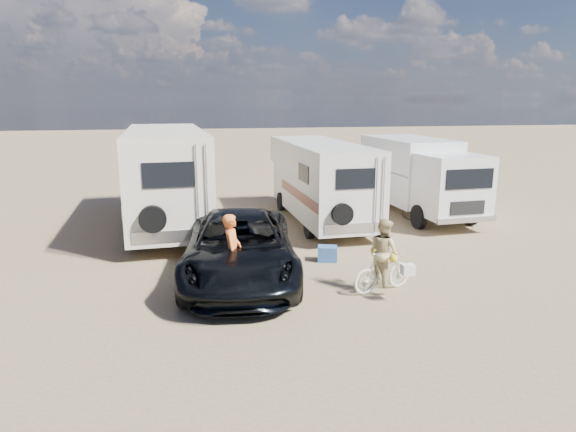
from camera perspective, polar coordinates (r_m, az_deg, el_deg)
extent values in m
plane|color=#917A56|center=(12.90, 10.37, -7.46)|extent=(140.00, 140.00, 0.00)
imported|color=black|center=(12.79, -5.53, -3.55)|extent=(3.36, 6.23, 1.66)
imported|color=orange|center=(11.89, -6.30, -6.53)|extent=(2.01, 1.03, 1.00)
imported|color=beige|center=(12.21, 10.76, -6.19)|extent=(1.72, 0.93, 0.99)
imported|color=orange|center=(11.77, -6.35, -4.81)|extent=(0.54, 0.71, 1.75)
imported|color=#CCB882|center=(12.11, 10.82, -4.83)|extent=(0.81, 0.92, 1.60)
imported|color=#282A28|center=(19.38, 15.53, 0.75)|extent=(1.90, 1.71, 1.00)
cube|color=#2F5697|center=(14.30, 4.50, -4.30)|extent=(0.63, 0.52, 0.43)
cube|color=#84654A|center=(17.06, 5.00, -1.52)|extent=(0.48, 0.48, 0.38)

